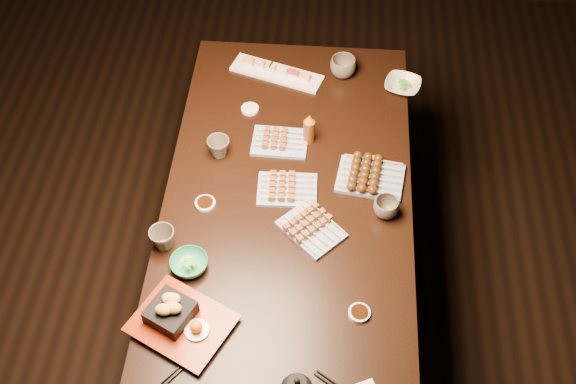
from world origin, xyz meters
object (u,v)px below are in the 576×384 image
object	(u,v)px
edamame_bowl_cream	(403,85)
teacup_far_right	(343,67)
sushi_platter_far	(277,70)
teacup_near_left	(163,239)
yakitori_plate_center	(287,186)
edamame_bowl_green	(189,264)
condiment_bottle	(309,128)
dining_table	(287,264)
yakitori_plate_right	(311,226)
yakitori_plate_left	(280,139)
teacup_mid_right	(386,208)
tempura_tray	(181,317)
teacup_far_left	(219,147)

from	to	relation	value
edamame_bowl_cream	teacup_far_right	world-z (taller)	teacup_far_right
sushi_platter_far	teacup_near_left	distance (m)	0.96
yakitori_plate_center	edamame_bowl_green	size ratio (longest dim) A/B	1.68
condiment_bottle	sushi_platter_far	bearing A→B (deg)	112.69
sushi_platter_far	teacup_far_right	world-z (taller)	teacup_far_right
dining_table	yakitori_plate_right	xyz separation A→B (m)	(0.09, -0.10, 0.40)
yakitori_plate_right	yakitori_plate_left	world-z (taller)	same
edamame_bowl_cream	teacup_mid_right	world-z (taller)	teacup_mid_right
yakitori_plate_center	dining_table	bearing A→B (deg)	-88.20
tempura_tray	edamame_bowl_green	bearing A→B (deg)	119.99
yakitori_plate_right	teacup_far_left	distance (m)	0.50
dining_table	yakitori_plate_left	bearing A→B (deg)	106.91
teacup_far_right	edamame_bowl_cream	bearing A→B (deg)	-15.14
tempura_tray	teacup_far_right	size ratio (longest dim) A/B	2.76
dining_table	yakitori_plate_right	distance (m)	0.43
yakitori_plate_left	teacup_near_left	world-z (taller)	teacup_near_left
dining_table	tempura_tray	distance (m)	0.73
teacup_near_left	teacup_far_left	xyz separation A→B (m)	(0.13, 0.44, -0.00)
teacup_near_left	teacup_far_right	xyz separation A→B (m)	(0.59, 0.93, 0.00)
sushi_platter_far	yakitori_plate_left	bearing A→B (deg)	114.65
yakitori_plate_center	yakitori_plate_left	world-z (taller)	same
teacup_mid_right	condiment_bottle	xyz separation A→B (m)	(-0.29, 0.34, 0.03)
edamame_bowl_green	teacup_near_left	xyz separation A→B (m)	(-0.10, 0.08, 0.02)
yakitori_plate_left	teacup_near_left	bearing A→B (deg)	-123.33
teacup_near_left	edamame_bowl_green	bearing A→B (deg)	-38.55
edamame_bowl_cream	tempura_tray	bearing A→B (deg)	-121.98
yakitori_plate_center	yakitori_plate_left	size ratio (longest dim) A/B	1.02
yakitori_plate_right	edamame_bowl_green	xyz separation A→B (m)	(-0.40, -0.18, -0.01)
yakitori_plate_center	yakitori_plate_left	distance (m)	0.24
edamame_bowl_cream	dining_table	bearing A→B (deg)	-123.34
sushi_platter_far	edamame_bowl_cream	bearing A→B (deg)	-167.16
dining_table	sushi_platter_far	world-z (taller)	sushi_platter_far
sushi_platter_far	tempura_tray	size ratio (longest dim) A/B	1.32
teacup_mid_right	yakitori_plate_center	bearing A→B (deg)	167.43
edamame_bowl_green	tempura_tray	bearing A→B (deg)	-86.81
condiment_bottle	edamame_bowl_green	bearing A→B (deg)	-120.77
yakitori_plate_right	teacup_mid_right	bearing A→B (deg)	63.77
edamame_bowl_cream	edamame_bowl_green	bearing A→B (deg)	-128.13
edamame_bowl_cream	tempura_tray	world-z (taller)	tempura_tray
edamame_bowl_green	tempura_tray	xyz separation A→B (m)	(0.01, -0.22, 0.03)
yakitori_plate_center	edamame_bowl_cream	xyz separation A→B (m)	(0.43, 0.58, -0.01)
yakitori_plate_center	tempura_tray	bearing A→B (deg)	-118.50
yakitori_plate_left	condiment_bottle	xyz separation A→B (m)	(0.11, 0.02, 0.04)
condiment_bottle	yakitori_plate_left	bearing A→B (deg)	-167.74
yakitori_plate_right	teacup_far_left	xyz separation A→B (m)	(-0.37, 0.33, 0.01)
dining_table	yakitori_plate_center	world-z (taller)	yakitori_plate_center
yakitori_plate_left	teacup_far_left	world-z (taller)	teacup_far_left
edamame_bowl_green	teacup_mid_right	distance (m)	0.72
tempura_tray	teacup_mid_right	size ratio (longest dim) A/B	3.27
teacup_near_left	teacup_mid_right	distance (m)	0.79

